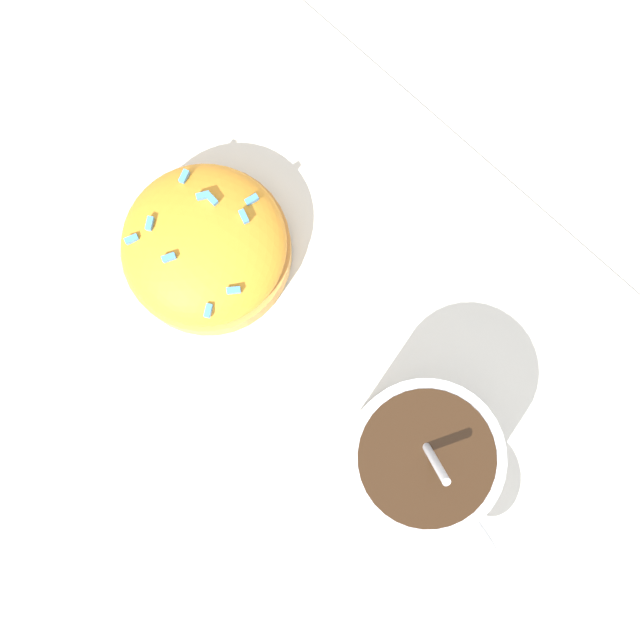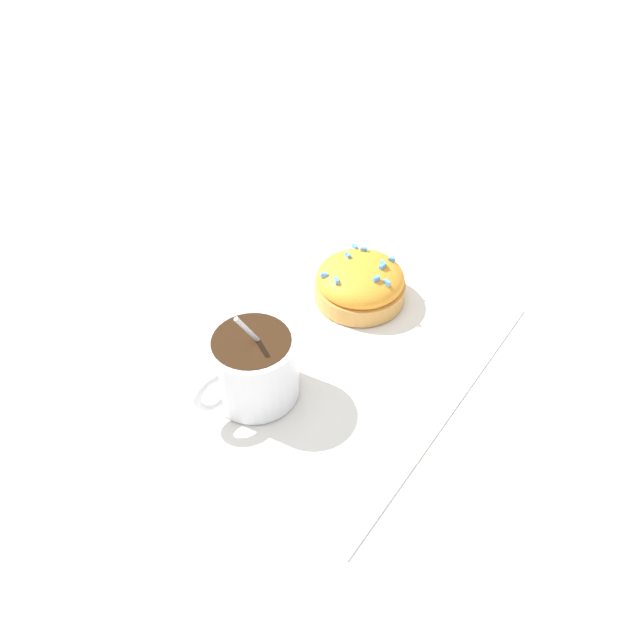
{
  "view_description": "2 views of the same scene",
  "coord_description": "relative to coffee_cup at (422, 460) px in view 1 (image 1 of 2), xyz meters",
  "views": [
    {
      "loc": [
        0.03,
        -0.03,
        0.5
      ],
      "look_at": [
        -0.01,
        0.02,
        0.03
      ],
      "focal_mm": 50.0,
      "sensor_mm": 36.0,
      "label": 1
    },
    {
      "loc": [
        0.36,
        0.23,
        0.43
      ],
      "look_at": [
        -0.0,
        0.01,
        0.03
      ],
      "focal_mm": 35.0,
      "sensor_mm": 36.0,
      "label": 2
    }
  ],
  "objects": [
    {
      "name": "ground_plane",
      "position": [
        -0.08,
        0.01,
        -0.04
      ],
      "size": [
        3.0,
        3.0,
        0.0
      ],
      "primitive_type": "plane",
      "color": "silver"
    },
    {
      "name": "paper_napkin",
      "position": [
        -0.08,
        0.01,
        -0.04
      ],
      "size": [
        0.35,
        0.33,
        0.0
      ],
      "color": "white",
      "rests_on": "ground_plane"
    },
    {
      "name": "coffee_cup",
      "position": [
        0.0,
        0.0,
        0.0
      ],
      "size": [
        0.1,
        0.08,
        0.09
      ],
      "color": "white",
      "rests_on": "paper_napkin"
    },
    {
      "name": "frosted_pastry",
      "position": [
        -0.16,
        0.02,
        -0.02
      ],
      "size": [
        0.09,
        0.09,
        0.05
      ],
      "color": "#D19347",
      "rests_on": "paper_napkin"
    }
  ]
}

